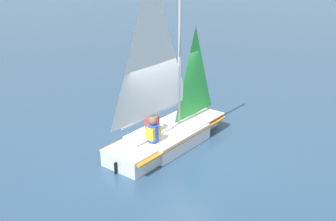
{
  "coord_description": "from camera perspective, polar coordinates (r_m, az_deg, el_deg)",
  "views": [
    {
      "loc": [
        -3.73,
        -10.3,
        5.39
      ],
      "look_at": [
        0.0,
        0.0,
        1.06
      ],
      "focal_mm": 45.0,
      "sensor_mm": 36.0,
      "label": 1
    }
  ],
  "objects": [
    {
      "name": "sailboat_main",
      "position": [
        11.86,
        -0.19,
        -1.63
      ],
      "size": [
        4.16,
        3.33,
        5.0
      ],
      "rotation": [
        0.0,
        0.0,
        0.56
      ],
      "color": "silver",
      "rests_on": "ground_plane"
    },
    {
      "name": "sailor_helm",
      "position": [
        11.83,
        -2.14,
        -2.15
      ],
      "size": [
        0.43,
        0.41,
        1.16
      ],
      "rotation": [
        0.0,
        0.0,
        0.56
      ],
      "color": "black",
      "rests_on": "ground_plane"
    },
    {
      "name": "sailor_crew",
      "position": [
        11.26,
        -2.0,
        -3.49
      ],
      "size": [
        0.43,
        0.41,
        1.16
      ],
      "rotation": [
        0.0,
        0.0,
        0.56
      ],
      "color": "black",
      "rests_on": "ground_plane"
    },
    {
      "name": "ground_plane",
      "position": [
        12.21,
        -0.0,
        -4.62
      ],
      "size": [
        260.0,
        260.0,
        0.0
      ],
      "primitive_type": "plane",
      "color": "#2D4C6B"
    }
  ]
}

